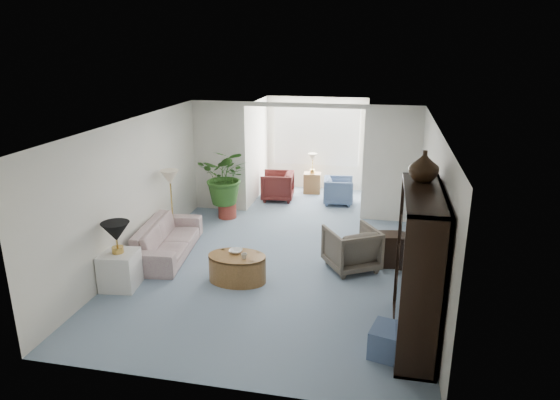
% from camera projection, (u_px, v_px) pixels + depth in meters
% --- Properties ---
extents(floor, '(6.00, 6.00, 0.00)m').
position_uv_depth(floor, '(273.00, 272.00, 8.45)').
color(floor, gray).
rests_on(floor, ground).
extents(sunroom_floor, '(2.60, 2.60, 0.00)m').
position_uv_depth(sunroom_floor, '(309.00, 200.00, 12.27)').
color(sunroom_floor, gray).
rests_on(sunroom_floor, ground).
extents(back_pier_left, '(1.20, 0.12, 2.50)m').
position_uv_depth(back_pier_left, '(220.00, 157.00, 11.23)').
color(back_pier_left, silver).
rests_on(back_pier_left, ground).
extents(back_pier_right, '(1.20, 0.12, 2.50)m').
position_uv_depth(back_pier_right, '(391.00, 165.00, 10.49)').
color(back_pier_right, silver).
rests_on(back_pier_right, ground).
extents(back_header, '(2.60, 0.12, 0.10)m').
position_uv_depth(back_header, '(303.00, 105.00, 10.49)').
color(back_header, silver).
rests_on(back_header, back_pier_left).
extents(window_pane, '(2.20, 0.02, 1.50)m').
position_uv_depth(window_pane, '(316.00, 136.00, 12.85)').
color(window_pane, white).
extents(window_blinds, '(2.20, 0.02, 1.50)m').
position_uv_depth(window_blinds, '(316.00, 136.00, 12.82)').
color(window_blinds, white).
extents(framed_picture, '(0.04, 0.50, 0.40)m').
position_uv_depth(framed_picture, '(433.00, 186.00, 7.35)').
color(framed_picture, '#B4A690').
extents(sofa, '(1.05, 2.15, 0.60)m').
position_uv_depth(sofa, '(167.00, 239.00, 9.07)').
color(sofa, '#C0B4A2').
rests_on(sofa, ground).
extents(end_table, '(0.60, 0.60, 0.59)m').
position_uv_depth(end_table, '(120.00, 270.00, 7.85)').
color(end_table, white).
rests_on(end_table, ground).
extents(table_lamp, '(0.44, 0.44, 0.30)m').
position_uv_depth(table_lamp, '(116.00, 232.00, 7.65)').
color(table_lamp, black).
rests_on(table_lamp, end_table).
extents(floor_lamp, '(0.36, 0.36, 0.28)m').
position_uv_depth(floor_lamp, '(170.00, 177.00, 9.54)').
color(floor_lamp, '#FAE8C7').
rests_on(floor_lamp, ground).
extents(coffee_table, '(0.96, 0.96, 0.45)m').
position_uv_depth(coffee_table, '(237.00, 268.00, 8.08)').
color(coffee_table, '#946236').
rests_on(coffee_table, ground).
extents(coffee_bowl, '(0.22, 0.22, 0.05)m').
position_uv_depth(coffee_bowl, '(236.00, 251.00, 8.11)').
color(coffee_bowl, white).
rests_on(coffee_bowl, coffee_table).
extents(coffee_cup, '(0.10, 0.10, 0.09)m').
position_uv_depth(coffee_cup, '(244.00, 256.00, 7.87)').
color(coffee_cup, beige).
rests_on(coffee_cup, coffee_table).
extents(wingback_chair, '(1.10, 1.11, 0.74)m').
position_uv_depth(wingback_chair, '(352.00, 248.00, 8.49)').
color(wingback_chair, '#63594E').
rests_on(wingback_chair, ground).
extents(side_table_dark, '(0.54, 0.46, 0.57)m').
position_uv_depth(side_table_dark, '(393.00, 249.00, 8.66)').
color(side_table_dark, black).
rests_on(side_table_dark, ground).
extents(entertainment_cabinet, '(0.48, 1.81, 2.01)m').
position_uv_depth(entertainment_cabinet, '(418.00, 268.00, 6.28)').
color(entertainment_cabinet, black).
rests_on(entertainment_cabinet, ground).
extents(cabinet_urn, '(0.38, 0.38, 0.40)m').
position_uv_depth(cabinet_urn, '(424.00, 166.00, 6.38)').
color(cabinet_urn, black).
rests_on(cabinet_urn, entertainment_cabinet).
extents(ottoman, '(0.56, 0.56, 0.37)m').
position_uv_depth(ottoman, '(390.00, 342.00, 6.17)').
color(ottoman, '#4A5980').
rests_on(ottoman, ground).
extents(plant_pot, '(0.40, 0.40, 0.32)m').
position_uv_depth(plant_pot, '(227.00, 210.00, 11.03)').
color(plant_pot, maroon).
rests_on(plant_pot, ground).
extents(house_plant, '(1.12, 0.97, 1.25)m').
position_uv_depth(house_plant, '(226.00, 176.00, 10.79)').
color(house_plant, '#2D591E').
rests_on(house_plant, plant_pot).
extents(sunroom_chair_blue, '(0.76, 0.74, 0.64)m').
position_uv_depth(sunroom_chair_blue, '(339.00, 191.00, 11.92)').
color(sunroom_chair_blue, '#4A5980').
rests_on(sunroom_chair_blue, ground).
extents(sunroom_chair_maroon, '(0.83, 0.81, 0.70)m').
position_uv_depth(sunroom_chair_maroon, '(277.00, 186.00, 12.20)').
color(sunroom_chair_maroon, '#551D1D').
rests_on(sunroom_chair_maroon, ground).
extents(sunroom_table, '(0.46, 0.37, 0.52)m').
position_uv_depth(sunroom_table, '(312.00, 183.00, 12.78)').
color(sunroom_table, '#946236').
rests_on(sunroom_table, ground).
extents(shelf_clutter, '(0.30, 1.03, 1.06)m').
position_uv_depth(shelf_clutter, '(415.00, 277.00, 6.10)').
color(shelf_clutter, '#3D3A37').
rests_on(shelf_clutter, entertainment_cabinet).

